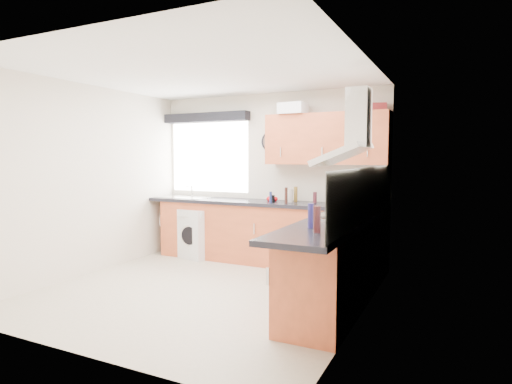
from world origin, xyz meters
The scene contains 37 objects.
ground_plane centered at (0.00, 0.00, 0.00)m, with size 3.60×3.60×0.00m, color beige.
ceiling centered at (0.00, 0.00, 2.50)m, with size 3.60×3.60×0.02m, color white.
wall_back centered at (0.00, 1.80, 1.25)m, with size 3.60×0.02×2.50m, color silver.
wall_front centered at (0.00, -1.80, 1.25)m, with size 3.60×0.02×2.50m, color silver.
wall_left centered at (-1.80, 0.00, 1.25)m, with size 0.02×3.60×2.50m, color silver.
wall_right centered at (1.80, 0.00, 1.25)m, with size 0.02×3.60×2.50m, color silver.
window centered at (-1.05, 1.79, 1.55)m, with size 1.40×0.02×1.10m, color silver.
window_blind centered at (-1.05, 1.70, 2.18)m, with size 1.50×0.18×0.14m, color black.
splashback centered at (1.79, 0.30, 1.18)m, with size 0.01×3.00×0.54m, color white.
base_cab_back centered at (-0.10, 1.51, 0.43)m, with size 3.00×0.58×0.86m, color #AF4C2A.
base_cab_corner centered at (1.50, 1.50, 0.43)m, with size 0.60×0.60×0.86m, color #AF4C2A.
base_cab_right centered at (1.51, 0.15, 0.43)m, with size 0.58×2.10×0.86m, color #AF4C2A.
worktop_back centered at (0.00, 1.50, 0.89)m, with size 3.60×0.62×0.05m, color black.
worktop_right centered at (1.50, 0.00, 0.89)m, with size 0.62×2.42×0.05m, color black.
sink centered at (-1.33, 1.50, 0.95)m, with size 0.84×0.46×0.10m, color silver, non-canonical shape.
oven centered at (1.50, 0.30, 0.42)m, with size 0.56×0.58×0.85m, color black.
hob_plate centered at (1.50, 0.30, 0.92)m, with size 0.52×0.52×0.01m, color silver.
extractor_hood centered at (1.60, 0.30, 1.77)m, with size 0.52×0.78×0.66m, color silver, non-canonical shape.
upper_cabinets centered at (0.95, 1.62, 1.80)m, with size 1.70×0.35×0.70m, color #AF4C2A.
washing_machine centered at (-1.00, 1.40, 0.38)m, with size 0.51×0.50×0.75m, color silver.
wall_clock centered at (0.05, 1.76, 1.78)m, with size 0.31×0.31×0.04m, color black.
casserole centered at (0.49, 1.52, 2.23)m, with size 0.37×0.26×0.15m, color silver.
storage_box centered at (1.60, 1.72, 2.20)m, with size 0.24×0.20×0.11m, color maroon.
utensil_pot centered at (1.03, 1.70, 0.98)m, with size 0.10×0.10×0.14m, color #796859.
kitchen_roll centered at (1.35, 0.94, 1.04)m, with size 0.12×0.12×0.27m, color silver.
tomato_cluster centered at (0.16, 1.57, 0.94)m, with size 0.15×0.15×0.07m, color #C2040B, non-canonical shape.
jar_0 centered at (0.46, 1.55, 1.00)m, with size 0.07×0.07×0.18m, color #BCAEA0.
jar_1 centered at (0.22, 1.43, 0.96)m, with size 0.07×0.07×0.10m, color black.
jar_2 centered at (1.09, 1.58, 1.00)m, with size 0.05×0.05×0.17m, color olive.
jar_3 centered at (1.00, 1.61, 1.00)m, with size 0.08×0.08×0.18m, color brown.
jar_4 centered at (0.50, 1.65, 1.02)m, with size 0.05×0.05×0.22m, color brown.
jar_5 centered at (0.45, 1.39, 1.02)m, with size 0.04×0.04×0.22m, color #341912.
jar_6 centered at (1.11, 1.61, 1.01)m, with size 0.07×0.07×0.19m, color #1E4117.
jar_7 centered at (0.79, 1.63, 0.99)m, with size 0.05×0.05×0.15m, color #4C1B23.
jar_8 centered at (0.23, 1.35, 0.99)m, with size 0.04×0.04×0.16m, color navy.
bottle_0 centered at (1.56, -0.65, 1.02)m, with size 0.06×0.06×0.23m, color #371316.
bottle_1 centered at (1.43, -0.45, 1.02)m, with size 0.05×0.05×0.22m, color navy.
Camera 1 is at (2.66, -4.11, 1.55)m, focal length 30.00 mm.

